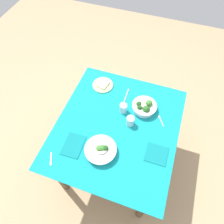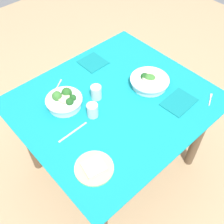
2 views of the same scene
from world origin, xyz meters
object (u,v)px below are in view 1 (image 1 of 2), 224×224
object	(u,v)px
bread_side_plate	(103,85)
fork_by_near_bowl	(51,159)
broccoli_bowl_far	(101,150)
fork_by_far_bowl	(161,120)
table_knife_left	(126,96)
broccoli_bowl_near	(144,107)
napkin_folded_lower	(156,154)
water_glass_side	(123,108)
napkin_folded_upper	(73,145)
water_glass_center	(130,121)

from	to	relation	value
bread_side_plate	fork_by_near_bowl	xyz separation A→B (m)	(-0.85, 0.12, -0.01)
broccoli_bowl_far	fork_by_far_bowl	bearing A→B (deg)	-41.45
table_knife_left	bread_side_plate	bearing A→B (deg)	75.38
broccoli_bowl_near	broccoli_bowl_far	bearing A→B (deg)	156.50
broccoli_bowl_far	fork_by_near_bowl	world-z (taller)	broccoli_bowl_far
table_knife_left	napkin_folded_lower	world-z (taller)	napkin_folded_lower
broccoli_bowl_far	water_glass_side	bearing A→B (deg)	-6.00
broccoli_bowl_far	napkin_folded_lower	size ratio (longest dim) A/B	1.48
water_glass_side	table_knife_left	world-z (taller)	water_glass_side
broccoli_bowl_near	fork_by_near_bowl	xyz separation A→B (m)	(-0.70, 0.57, -0.04)
water_glass_side	napkin_folded_lower	distance (m)	0.49
broccoli_bowl_far	water_glass_side	world-z (taller)	broccoli_bowl_far
broccoli_bowl_near	napkin_folded_upper	distance (m)	0.70
water_glass_side	fork_by_far_bowl	distance (m)	0.35
water_glass_center	fork_by_far_bowl	bearing A→B (deg)	-64.43
broccoli_bowl_far	napkin_folded_upper	xyz separation A→B (m)	(-0.02, 0.23, -0.03)
broccoli_bowl_far	broccoli_bowl_near	xyz separation A→B (m)	(0.51, -0.22, 0.01)
broccoli_bowl_far	bread_side_plate	xyz separation A→B (m)	(0.66, 0.23, -0.02)
bread_side_plate	fork_by_near_bowl	world-z (taller)	bread_side_plate
table_knife_left	napkin_folded_upper	size ratio (longest dim) A/B	0.97
broccoli_bowl_near	napkin_folded_lower	distance (m)	0.44
water_glass_center	napkin_folded_upper	bearing A→B (deg)	132.78
broccoli_bowl_far	broccoli_bowl_near	distance (m)	0.56
water_glass_center	fork_by_near_bowl	bearing A→B (deg)	136.39
napkin_folded_lower	broccoli_bowl_near	bearing A→B (deg)	27.52
fork_by_near_bowl	napkin_folded_lower	size ratio (longest dim) A/B	0.59
table_knife_left	broccoli_bowl_near	bearing A→B (deg)	-116.04
water_glass_side	water_glass_center	bearing A→B (deg)	-137.91
fork_by_near_bowl	napkin_folded_upper	world-z (taller)	napkin_folded_upper
bread_side_plate	water_glass_side	world-z (taller)	water_glass_side
fork_by_near_bowl	bread_side_plate	bearing A→B (deg)	145.80
table_knife_left	napkin_folded_upper	bearing A→B (deg)	155.98
broccoli_bowl_far	water_glass_center	world-z (taller)	water_glass_center
broccoli_bowl_far	water_glass_center	xyz separation A→B (m)	(0.33, -0.15, 0.01)
water_glass_side	fork_by_far_bowl	world-z (taller)	water_glass_side
water_glass_side	table_knife_left	xyz separation A→B (m)	(0.17, 0.02, -0.04)
broccoli_bowl_near	water_glass_side	xyz separation A→B (m)	(-0.08, 0.18, 0.00)
napkin_folded_upper	table_knife_left	bearing A→B (deg)	-22.42
napkin_folded_lower	broccoli_bowl_far	bearing A→B (deg)	106.27
table_knife_left	napkin_folded_upper	xyz separation A→B (m)	(-0.63, 0.26, 0.00)
napkin_folded_lower	table_knife_left	bearing A→B (deg)	39.90
broccoli_bowl_near	napkin_folded_lower	xyz separation A→B (m)	(-0.39, -0.20, -0.04)
bread_side_plate	water_glass_side	distance (m)	0.36
fork_by_far_bowl	table_knife_left	xyz separation A→B (m)	(0.16, 0.37, -0.00)
bread_side_plate	napkin_folded_upper	xyz separation A→B (m)	(-0.69, 0.00, -0.01)
broccoli_bowl_far	napkin_folded_lower	xyz separation A→B (m)	(0.12, -0.43, -0.03)
napkin_folded_upper	bread_side_plate	bearing A→B (deg)	-0.02
broccoli_bowl_near	table_knife_left	size ratio (longest dim) A/B	1.11
broccoli_bowl_near	bread_side_plate	xyz separation A→B (m)	(0.15, 0.46, -0.03)
napkin_folded_lower	bread_side_plate	bearing A→B (deg)	50.71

